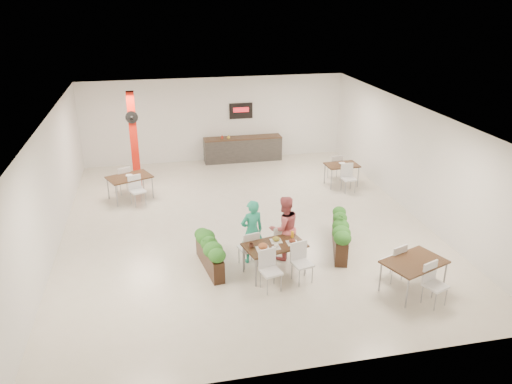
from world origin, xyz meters
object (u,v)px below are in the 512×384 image
Objects in this scene: side_table_c at (414,266)px; red_column at (134,139)px; diner_woman at (284,228)px; main_table at (274,249)px; planter_right at (340,232)px; planter_left at (209,250)px; side_table_a at (130,180)px; diner_man at (252,231)px; side_table_b at (342,168)px; service_counter at (243,148)px.

red_column is at bearing 106.30° from side_table_c.
side_table_c is (5.97, -7.91, -1.01)m from red_column.
red_column is 1.92× the size of side_table_c.
diner_woman is 3.13m from side_table_c.
planter_right is (1.91, 0.75, -0.14)m from main_table.
planter_right is at bearing 21.54° from main_table.
planter_right is at bearing 3.72° from planter_left.
side_table_a is (-1.94, 4.82, 0.15)m from planter_left.
diner_man is at bearing -177.56° from planter_right.
side_table_a is 7.00m from side_table_b.
side_table_c is (2.38, -2.02, -0.18)m from diner_woman.
main_table is at bearing -20.31° from planter_left.
main_table is at bearing -158.46° from planter_right.
main_table and side_table_b have the same top height.
service_counter is 1.83× the size of side_table_b.
side_table_a is 9.13m from side_table_c.
planter_right is (1.09, -7.66, 0.00)m from service_counter.
side_table_b is at bearing -12.19° from red_column.
main_table is 1.12× the size of side_table_c.
red_column is 4.56m from service_counter.
main_table is (3.18, -6.55, -1.01)m from red_column.
side_table_c is (-0.81, -6.44, 0.01)m from side_table_b.
planter_left is 1.02× the size of side_table_b.
service_counter is at bearing 12.75° from side_table_a.
planter_right is at bearing 170.22° from diner_woman.
diner_woman reaches higher than main_table.
side_table_a is (-0.21, -1.19, -1.00)m from red_column.
side_table_a is (-3.79, 4.70, -0.18)m from diner_woman.
planter_right reaches higher than side_table_c.
service_counter is at bearing -106.55° from diner_woman.
side_table_c is at bearing -99.62° from side_table_b.
planter_left is 6.80m from side_table_b.
red_column is 1.57m from side_table_a.
side_table_b is at bearing -139.37° from diner_woman.
service_counter reaches higher than main_table.
diner_woman is (-0.41, -7.75, 0.33)m from service_counter.
service_counter is 7.73m from planter_right.
diner_man is 0.99× the size of side_table_b.
side_table_a is (-3.38, 5.35, 0.00)m from main_table.
planter_right is 1.11× the size of side_table_c.
red_column is 1.96× the size of side_table_b.
side_table_b is (3.20, 4.42, -0.20)m from diner_woman.
side_table_a is at bearing 175.34° from side_table_b.
side_table_a and side_table_b have the same top height.
diner_woman reaches higher than planter_left.
planter_left is (-1.86, -0.12, -0.34)m from diner_woman.
service_counter is 1.63× the size of planter_right.
main_table is 6.23m from side_table_b.
service_counter reaches higher than side_table_c.
planter_left is at bearing -106.07° from service_counter.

